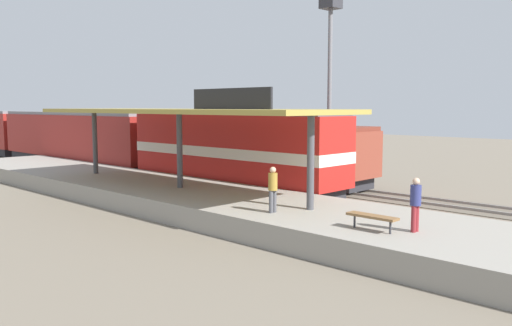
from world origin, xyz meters
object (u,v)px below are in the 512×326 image
Objects in this scene: platform_bench at (372,217)px; passenger_carriage_front at (76,138)px; light_mast at (330,50)px; person_waiting at (416,202)px; person_walking at (273,187)px; freight_car at (286,152)px; locomotive at (232,150)px.

passenger_carriage_front reaches higher than platform_bench.
person_waiting is at bearing -135.27° from light_mast.
light_mast is at bearing 28.87° from person_walking.
freight_car reaches higher than person_walking.
passenger_carriage_front is at bearing 80.71° from person_waiting.
platform_bench is 14.15m from locomotive.
light_mast reaches higher than freight_car.
freight_car reaches higher than platform_bench.
locomotive is 14.78m from person_waiting.
freight_car is at bearing 54.66° from person_waiting.
person_walking is (-0.85, 5.25, 0.00)m from person_waiting.
light_mast is (13.80, 11.83, 7.05)m from platform_bench.
person_waiting is 5.31m from person_walking.
light_mast is 19.44m from person_waiting.
locomotive is 4.62m from freight_car.
passenger_carriage_front is (6.00, 30.77, 0.97)m from platform_bench.
person_waiting and person_walking have the same top height.
platform_bench is 1.41m from person_waiting.
platform_bench is 31.36m from passenger_carriage_front.
passenger_carriage_front reaches higher than freight_car.
passenger_carriage_front is at bearing 77.17° from person_walking.
person_waiting is (0.79, -1.05, 0.51)m from platform_bench.
person_walking reaches higher than platform_bench.
person_walking is (-13.85, -7.64, -6.54)m from light_mast.
platform_bench is 19.50m from light_mast.
passenger_carriage_front is 32.25m from person_waiting.
person_walking is at bearing -125.21° from locomotive.
person_waiting is at bearing -125.34° from freight_car.
passenger_carriage_front is 11.70× the size of person_walking.
person_waiting reaches higher than platform_bench.
locomotive is at bearing 64.83° from platform_bench.
platform_bench is at bearing -89.31° from person_walking.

